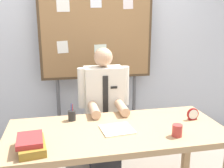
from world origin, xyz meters
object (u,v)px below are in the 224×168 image
at_px(desk_clock, 193,115).
at_px(pen_holder, 72,115).
at_px(person, 104,115).
at_px(coffee_mug, 177,130).
at_px(desk, 117,138).
at_px(book_stack, 31,144).
at_px(bulletin_board, 97,30).
at_px(open_notebook, 117,129).

bearing_deg(desk_clock, pen_holder, 169.12).
xyz_separation_m(person, coffee_mug, (0.45, -0.85, 0.16)).
bearing_deg(person, desk, -90.00).
distance_m(desk, book_stack, 0.72).
xyz_separation_m(person, pen_holder, (-0.36, -0.35, 0.16)).
distance_m(book_stack, desk_clock, 1.44).
height_order(book_stack, pen_holder, pen_holder).
xyz_separation_m(bulletin_board, open_notebook, (-0.00, -1.08, -0.78)).
relative_size(desk, desk_clock, 16.74).
bearing_deg(pen_holder, desk, -36.99).
height_order(book_stack, coffee_mug, coffee_mug).
bearing_deg(book_stack, pen_holder, 57.30).
height_order(bulletin_board, open_notebook, bulletin_board).
bearing_deg(desk_clock, desk, -175.33).
height_order(person, book_stack, person).
relative_size(book_stack, desk_clock, 2.87).
height_order(desk_clock, pen_holder, pen_holder).
relative_size(person, bulletin_board, 0.63).
relative_size(desk, bulletin_board, 0.86).
relative_size(coffee_mug, pen_holder, 0.62).
distance_m(desk_clock, coffee_mug, 0.41).
bearing_deg(desk_clock, bulletin_board, 126.44).
bearing_deg(bulletin_board, book_stack, -117.82).
distance_m(desk, person, 0.63).
xyz_separation_m(bulletin_board, desk_clock, (0.74, -1.00, -0.73)).
xyz_separation_m(bulletin_board, pen_holder, (-0.36, -0.79, -0.74)).
xyz_separation_m(open_notebook, desk_clock, (0.74, 0.08, 0.04)).
distance_m(open_notebook, desk_clock, 0.75).
relative_size(desk_clock, pen_holder, 0.69).
relative_size(bulletin_board, coffee_mug, 21.82).
bearing_deg(coffee_mug, open_notebook, 154.99).
relative_size(person, pen_holder, 8.52).
bearing_deg(desk_clock, open_notebook, -173.83).
relative_size(desk_clock, coffee_mug, 1.12).
height_order(desk, pen_holder, pen_holder).
height_order(book_stack, desk_clock, desk_clock).
bearing_deg(pen_holder, bulletin_board, 65.46).
distance_m(person, open_notebook, 0.65).
bearing_deg(open_notebook, book_stack, -163.47).
xyz_separation_m(book_stack, open_notebook, (0.67, 0.20, -0.04)).
bearing_deg(person, coffee_mug, -62.48).
bearing_deg(bulletin_board, desk, -89.99).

